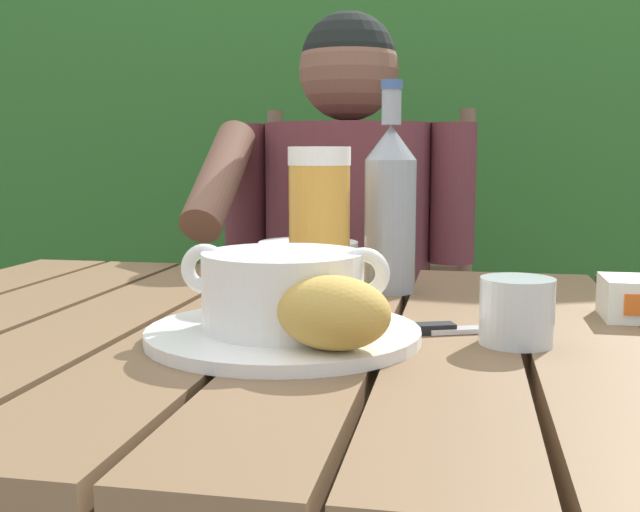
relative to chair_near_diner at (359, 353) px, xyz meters
The scene contains 12 objects.
dining_table 0.87m from the chair_near_diner, 84.13° to the right, with size 1.16×0.82×0.74m.
hedge_backdrop 1.09m from the chair_near_diner, 73.65° to the left, with size 3.24×0.88×2.22m.
chair_near_diner is the anchor object (origin of this frame).
person_eating 0.30m from the chair_near_diner, 90.83° to the right, with size 0.48×0.47×1.19m.
serving_plate 0.96m from the chair_near_diner, 86.70° to the right, with size 0.27×0.27×0.01m.
soup_bowl 0.97m from the chair_near_diner, 86.70° to the right, with size 0.21×0.16×0.08m.
bread_roll 1.05m from the chair_near_diner, 83.39° to the right, with size 0.11×0.09×0.06m.
beer_glass 0.78m from the chair_near_diner, 86.28° to the right, with size 0.08×0.08×0.19m.
beer_bottle 0.75m from the chair_near_diner, 78.66° to the right, with size 0.07×0.07×0.27m.
water_glass_small 0.98m from the chair_near_diner, 72.95° to the right, with size 0.07×0.07×0.06m.
table_knife 0.92m from the chair_near_diner, 76.07° to the right, with size 0.14×0.07×0.01m.
diner_bowl 0.61m from the chair_near_diner, 90.00° to the right, with size 0.15×0.15×0.05m.
Camera 1 is at (0.14, -0.78, 0.92)m, focal length 43.21 mm.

